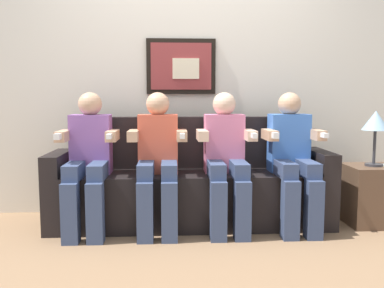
# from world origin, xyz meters

# --- Properties ---
(ground_plane) EXTENTS (6.14, 6.14, 0.00)m
(ground_plane) POSITION_xyz_m (0.00, 0.00, 0.00)
(ground_plane) COLOR #8C6B4C
(back_wall_assembly) EXTENTS (4.73, 0.10, 2.60)m
(back_wall_assembly) POSITION_xyz_m (-0.00, 0.76, 1.30)
(back_wall_assembly) COLOR silver
(back_wall_assembly) RESTS_ON ground_plane
(couch) EXTENTS (2.33, 0.58, 0.90)m
(couch) POSITION_xyz_m (0.00, 0.33, 0.31)
(couch) COLOR black
(couch) RESTS_ON ground_plane
(person_leftmost) EXTENTS (0.46, 0.56, 1.11)m
(person_leftmost) POSITION_xyz_m (-0.82, 0.16, 0.61)
(person_leftmost) COLOR #8C59A5
(person_leftmost) RESTS_ON ground_plane
(person_left_center) EXTENTS (0.46, 0.56, 1.11)m
(person_left_center) POSITION_xyz_m (-0.27, 0.16, 0.61)
(person_left_center) COLOR #D8593F
(person_left_center) RESTS_ON ground_plane
(person_right_center) EXTENTS (0.46, 0.56, 1.11)m
(person_right_center) POSITION_xyz_m (0.27, 0.16, 0.61)
(person_right_center) COLOR pink
(person_right_center) RESTS_ON ground_plane
(person_rightmost) EXTENTS (0.46, 0.56, 1.11)m
(person_rightmost) POSITION_xyz_m (0.82, 0.16, 0.61)
(person_rightmost) COLOR #3F72CC
(person_rightmost) RESTS_ON ground_plane
(side_table_right) EXTENTS (0.40, 0.40, 0.50)m
(side_table_right) POSITION_xyz_m (1.51, 0.22, 0.25)
(side_table_right) COLOR brown
(side_table_right) RESTS_ON ground_plane
(table_lamp) EXTENTS (0.22, 0.22, 0.46)m
(table_lamp) POSITION_xyz_m (1.52, 0.21, 0.86)
(table_lamp) COLOR #333338
(table_lamp) RESTS_ON side_table_right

